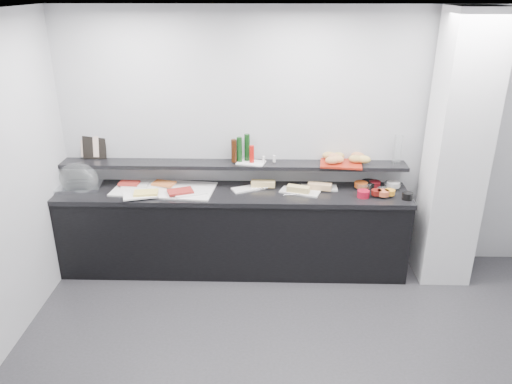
{
  "coord_description": "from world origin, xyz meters",
  "views": [
    {
      "loc": [
        -0.33,
        -3.02,
        2.87
      ],
      "look_at": [
        -0.45,
        1.45,
        1.0
      ],
      "focal_mm": 35.0,
      "sensor_mm": 36.0,
      "label": 1
    }
  ],
  "objects_px": {
    "framed_print": "(94,146)",
    "bread_tray": "(341,164)",
    "sandwich_plate_mid": "(300,192)",
    "carafe": "(398,150)",
    "cloche_base": "(79,187)",
    "condiment_tray": "(251,163)"
  },
  "relations": [
    {
      "from": "cloche_base",
      "to": "carafe",
      "type": "distance_m",
      "value": 3.32
    },
    {
      "from": "framed_print",
      "to": "condiment_tray",
      "type": "distance_m",
      "value": 1.68
    },
    {
      "from": "framed_print",
      "to": "condiment_tray",
      "type": "height_order",
      "value": "framed_print"
    },
    {
      "from": "sandwich_plate_mid",
      "to": "carafe",
      "type": "relative_size",
      "value": 1.32
    },
    {
      "from": "bread_tray",
      "to": "cloche_base",
      "type": "bearing_deg",
      "value": -170.51
    },
    {
      "from": "cloche_base",
      "to": "framed_print",
      "type": "relative_size",
      "value": 1.72
    },
    {
      "from": "framed_print",
      "to": "carafe",
      "type": "xyz_separation_m",
      "value": [
        3.17,
        -0.09,
        0.02
      ]
    },
    {
      "from": "framed_print",
      "to": "condiment_tray",
      "type": "relative_size",
      "value": 0.92
    },
    {
      "from": "cloche_base",
      "to": "carafe",
      "type": "relative_size",
      "value": 1.49
    },
    {
      "from": "sandwich_plate_mid",
      "to": "carafe",
      "type": "height_order",
      "value": "carafe"
    },
    {
      "from": "bread_tray",
      "to": "condiment_tray",
      "type": "bearing_deg",
      "value": -174.14
    },
    {
      "from": "carafe",
      "to": "condiment_tray",
      "type": "bearing_deg",
      "value": -178.77
    },
    {
      "from": "framed_print",
      "to": "sandwich_plate_mid",
      "type": "bearing_deg",
      "value": -9.17
    },
    {
      "from": "sandwich_plate_mid",
      "to": "cloche_base",
      "type": "bearing_deg",
      "value": -161.59
    },
    {
      "from": "bread_tray",
      "to": "carafe",
      "type": "xyz_separation_m",
      "value": [
        0.58,
        0.05,
        0.14
      ]
    },
    {
      "from": "framed_print",
      "to": "carafe",
      "type": "bearing_deg",
      "value": -2.97
    },
    {
      "from": "framed_print",
      "to": "carafe",
      "type": "height_order",
      "value": "carafe"
    },
    {
      "from": "cloche_base",
      "to": "condiment_tray",
      "type": "distance_m",
      "value": 1.81
    },
    {
      "from": "cloche_base",
      "to": "sandwich_plate_mid",
      "type": "bearing_deg",
      "value": -7.97
    },
    {
      "from": "framed_print",
      "to": "carafe",
      "type": "relative_size",
      "value": 0.87
    },
    {
      "from": "cloche_base",
      "to": "carafe",
      "type": "height_order",
      "value": "carafe"
    },
    {
      "from": "framed_print",
      "to": "bread_tray",
      "type": "distance_m",
      "value": 2.6
    }
  ]
}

